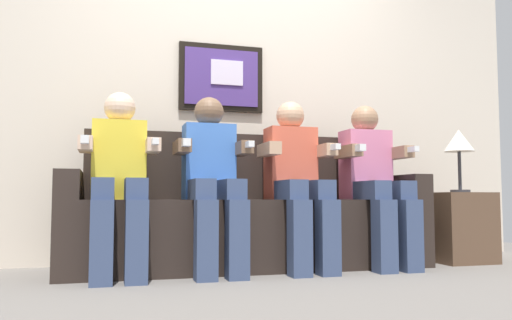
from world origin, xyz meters
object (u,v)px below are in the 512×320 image
at_px(person_rightmost, 374,176).
at_px(side_table_right, 458,227).
at_px(person_leftmost, 119,173).
at_px(person_left_center, 212,174).
at_px(person_right_center, 297,176).
at_px(couch, 249,220).
at_px(table_lamp, 459,144).

xyz_separation_m(person_rightmost, side_table_right, (0.70, 0.06, -0.36)).
bearing_deg(person_leftmost, person_left_center, 0.00).
xyz_separation_m(person_right_center, person_rightmost, (0.56, -0.00, 0.00)).
height_order(person_leftmost, person_right_center, same).
relative_size(person_leftmost, side_table_right, 2.22).
xyz_separation_m(couch, person_left_center, (-0.28, -0.17, 0.29)).
bearing_deg(couch, person_leftmost, -168.61).
relative_size(person_right_center, person_rightmost, 1.00).
bearing_deg(person_right_center, person_left_center, -179.95).
bearing_deg(side_table_right, table_lamp, 4.30).
bearing_deg(side_table_right, person_right_center, -177.23).
bearing_deg(person_leftmost, table_lamp, 1.52).
relative_size(person_leftmost, person_left_center, 1.00).
bearing_deg(couch, table_lamp, -3.83).
height_order(person_right_center, side_table_right, person_right_center).
relative_size(person_right_center, side_table_right, 2.22).
bearing_deg(person_rightmost, person_leftmost, 180.00).
xyz_separation_m(couch, person_rightmost, (0.84, -0.17, 0.29)).
xyz_separation_m(person_left_center, side_table_right, (1.82, 0.06, -0.36)).
distance_m(couch, person_left_center, 0.44).
distance_m(person_rightmost, table_lamp, 0.78).
xyz_separation_m(person_right_center, table_lamp, (1.29, 0.06, 0.25)).
height_order(couch, person_leftmost, person_leftmost).
distance_m(person_left_center, person_right_center, 0.56).
bearing_deg(person_left_center, person_right_center, 0.05).
xyz_separation_m(person_leftmost, person_right_center, (1.12, 0.00, -0.00)).
relative_size(person_leftmost, person_rightmost, 1.00).
distance_m(couch, person_right_center, 0.44).
bearing_deg(side_table_right, person_rightmost, -175.00).
bearing_deg(side_table_right, person_leftmost, -178.52).
xyz_separation_m(person_leftmost, table_lamp, (2.41, 0.06, 0.25)).
bearing_deg(couch, person_rightmost, -11.39).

